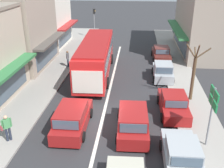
{
  "coord_description": "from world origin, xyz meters",
  "views": [
    {
      "loc": [
        2.06,
        -14.51,
        9.12
      ],
      "look_at": [
        0.34,
        3.38,
        1.2
      ],
      "focal_mm": 42.0,
      "sensor_mm": 36.0,
      "label": 1
    }
  ],
  "objects_px": {
    "city_bus": "(96,56)",
    "pedestrian_with_handbag_near": "(7,127)",
    "traffic_light_downstreet": "(94,19)",
    "wagon_behind_bus_near": "(72,118)",
    "parked_sedan_kerb_rear": "(161,54)",
    "parked_sedan_kerb_front": "(182,157)",
    "street_tree_right": "(193,75)",
    "wagon_queue_gap_filler": "(133,121)",
    "parked_sedan_kerb_second": "(173,104)",
    "parked_hatchback_kerb_third": "(163,71)",
    "directional_road_sign": "(213,104)",
    "pedestrian_browsing_midblock": "(68,58)"
  },
  "relations": [
    {
      "from": "city_bus",
      "to": "pedestrian_with_handbag_near",
      "type": "height_order",
      "value": "city_bus"
    },
    {
      "from": "traffic_light_downstreet",
      "to": "pedestrian_with_handbag_near",
      "type": "bearing_deg",
      "value": -92.58
    },
    {
      "from": "pedestrian_with_handbag_near",
      "to": "city_bus",
      "type": "bearing_deg",
      "value": 72.75
    },
    {
      "from": "wagon_behind_bus_near",
      "to": "parked_sedan_kerb_rear",
      "type": "relative_size",
      "value": 1.06
    },
    {
      "from": "parked_sedan_kerb_front",
      "to": "street_tree_right",
      "type": "bearing_deg",
      "value": 76.83
    },
    {
      "from": "wagon_behind_bus_near",
      "to": "wagon_queue_gap_filler",
      "type": "height_order",
      "value": "same"
    },
    {
      "from": "parked_sedan_kerb_second",
      "to": "pedestrian_with_handbag_near",
      "type": "relative_size",
      "value": 2.61
    },
    {
      "from": "parked_hatchback_kerb_third",
      "to": "directional_road_sign",
      "type": "bearing_deg",
      "value": -80.57
    },
    {
      "from": "wagon_queue_gap_filler",
      "to": "parked_hatchback_kerb_third",
      "type": "xyz_separation_m",
      "value": [
        2.49,
        8.68,
        -0.04
      ]
    },
    {
      "from": "wagon_behind_bus_near",
      "to": "pedestrian_browsing_midblock",
      "type": "xyz_separation_m",
      "value": [
        -2.99,
        10.66,
        0.32
      ]
    },
    {
      "from": "parked_sedan_kerb_second",
      "to": "pedestrian_browsing_midblock",
      "type": "relative_size",
      "value": 2.61
    },
    {
      "from": "parked_hatchback_kerb_third",
      "to": "directional_road_sign",
      "type": "relative_size",
      "value": 1.03
    },
    {
      "from": "pedestrian_with_handbag_near",
      "to": "pedestrian_browsing_midblock",
      "type": "bearing_deg",
      "value": 88.58
    },
    {
      "from": "wagon_behind_bus_near",
      "to": "parked_sedan_kerb_front",
      "type": "distance_m",
      "value": 6.83
    },
    {
      "from": "parked_sedan_kerb_rear",
      "to": "directional_road_sign",
      "type": "height_order",
      "value": "directional_road_sign"
    },
    {
      "from": "parked_sedan_kerb_second",
      "to": "street_tree_right",
      "type": "bearing_deg",
      "value": 52.08
    },
    {
      "from": "wagon_behind_bus_near",
      "to": "traffic_light_downstreet",
      "type": "bearing_deg",
      "value": 95.55
    },
    {
      "from": "parked_sedan_kerb_rear",
      "to": "street_tree_right",
      "type": "distance_m",
      "value": 9.85
    },
    {
      "from": "wagon_behind_bus_near",
      "to": "parked_sedan_kerb_second",
      "type": "relative_size",
      "value": 1.06
    },
    {
      "from": "city_bus",
      "to": "traffic_light_downstreet",
      "type": "distance_m",
      "value": 13.78
    },
    {
      "from": "parked_sedan_kerb_rear",
      "to": "wagon_queue_gap_filler",
      "type": "bearing_deg",
      "value": -100.98
    },
    {
      "from": "parked_sedan_kerb_rear",
      "to": "city_bus",
      "type": "bearing_deg",
      "value": -141.37
    },
    {
      "from": "pedestrian_with_handbag_near",
      "to": "parked_sedan_kerb_front",
      "type": "bearing_deg",
      "value": -7.08
    },
    {
      "from": "parked_sedan_kerb_front",
      "to": "traffic_light_downstreet",
      "type": "bearing_deg",
      "value": 108.13
    },
    {
      "from": "city_bus",
      "to": "directional_road_sign",
      "type": "bearing_deg",
      "value": -52.75
    },
    {
      "from": "wagon_queue_gap_filler",
      "to": "parked_sedan_kerb_rear",
      "type": "relative_size",
      "value": 1.07
    },
    {
      "from": "city_bus",
      "to": "wagon_behind_bus_near",
      "type": "relative_size",
      "value": 2.43
    },
    {
      "from": "parked_sedan_kerb_second",
      "to": "parked_hatchback_kerb_third",
      "type": "xyz_separation_m",
      "value": [
        -0.21,
        6.11,
        0.05
      ]
    },
    {
      "from": "city_bus",
      "to": "wagon_queue_gap_filler",
      "type": "distance_m",
      "value": 9.84
    },
    {
      "from": "wagon_queue_gap_filler",
      "to": "pedestrian_browsing_midblock",
      "type": "xyz_separation_m",
      "value": [
        -6.69,
        10.63,
        0.32
      ]
    },
    {
      "from": "wagon_behind_bus_near",
      "to": "pedestrian_browsing_midblock",
      "type": "distance_m",
      "value": 11.08
    },
    {
      "from": "wagon_behind_bus_near",
      "to": "traffic_light_downstreet",
      "type": "distance_m",
      "value": 22.87
    },
    {
      "from": "parked_sedan_kerb_second",
      "to": "parked_sedan_kerb_rear",
      "type": "xyz_separation_m",
      "value": [
        0.05,
        11.6,
        0.0
      ]
    },
    {
      "from": "parked_sedan_kerb_front",
      "to": "directional_road_sign",
      "type": "height_order",
      "value": "directional_road_sign"
    },
    {
      "from": "parked_sedan_kerb_rear",
      "to": "street_tree_right",
      "type": "relative_size",
      "value": 0.95
    },
    {
      "from": "parked_sedan_kerb_front",
      "to": "parked_sedan_kerb_rear",
      "type": "distance_m",
      "value": 17.13
    },
    {
      "from": "wagon_queue_gap_filler",
      "to": "pedestrian_with_handbag_near",
      "type": "distance_m",
      "value": 7.22
    },
    {
      "from": "street_tree_right",
      "to": "pedestrian_browsing_midblock",
      "type": "bearing_deg",
      "value": 150.86
    },
    {
      "from": "wagon_behind_bus_near",
      "to": "directional_road_sign",
      "type": "xyz_separation_m",
      "value": [
        7.8,
        -1.06,
        1.96
      ]
    },
    {
      "from": "wagon_queue_gap_filler",
      "to": "directional_road_sign",
      "type": "distance_m",
      "value": 4.68
    },
    {
      "from": "city_bus",
      "to": "pedestrian_with_handbag_near",
      "type": "distance_m",
      "value": 11.39
    },
    {
      "from": "parked_sedan_kerb_front",
      "to": "directional_road_sign",
      "type": "relative_size",
      "value": 1.17
    },
    {
      "from": "traffic_light_downstreet",
      "to": "street_tree_right",
      "type": "relative_size",
      "value": 0.94
    },
    {
      "from": "traffic_light_downstreet",
      "to": "pedestrian_browsing_midblock",
      "type": "bearing_deg",
      "value": -93.77
    },
    {
      "from": "traffic_light_downstreet",
      "to": "pedestrian_with_handbag_near",
      "type": "relative_size",
      "value": 2.58
    },
    {
      "from": "city_bus",
      "to": "street_tree_right",
      "type": "height_order",
      "value": "street_tree_right"
    },
    {
      "from": "wagon_behind_bus_near",
      "to": "wagon_queue_gap_filler",
      "type": "relative_size",
      "value": 0.99
    },
    {
      "from": "wagon_behind_bus_near",
      "to": "directional_road_sign",
      "type": "bearing_deg",
      "value": -7.76
    },
    {
      "from": "directional_road_sign",
      "to": "pedestrian_with_handbag_near",
      "type": "distance_m",
      "value": 11.24
    },
    {
      "from": "traffic_light_downstreet",
      "to": "city_bus",
      "type": "bearing_deg",
      "value": -80.5
    }
  ]
}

